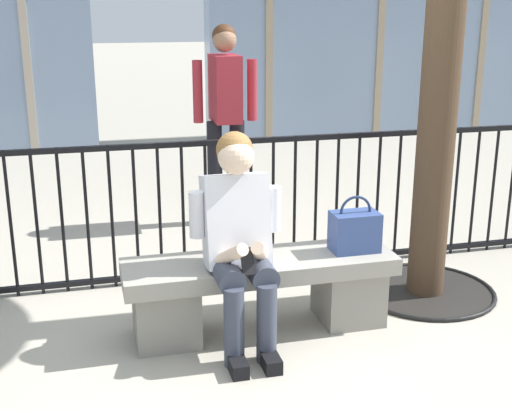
% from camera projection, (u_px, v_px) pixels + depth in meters
% --- Properties ---
extents(ground_plane, '(60.00, 60.00, 0.00)m').
position_uv_depth(ground_plane, '(260.00, 328.00, 4.08)').
color(ground_plane, '#A8A091').
extents(stone_bench, '(1.60, 0.44, 0.45)m').
position_uv_depth(stone_bench, '(260.00, 287.00, 4.00)').
color(stone_bench, gray).
rests_on(stone_bench, ground).
extents(seated_person_with_phone, '(0.52, 0.66, 1.21)m').
position_uv_depth(seated_person_with_phone, '(239.00, 235.00, 3.74)').
color(seated_person_with_phone, '#383D4C').
rests_on(seated_person_with_phone, ground).
extents(handbag_on_bench, '(0.28, 0.18, 0.34)m').
position_uv_depth(handbag_on_bench, '(355.00, 231.00, 4.04)').
color(handbag_on_bench, '#33477F').
rests_on(handbag_on_bench, stone_bench).
extents(bystander_at_railing, '(0.55, 0.38, 1.71)m').
position_uv_depth(bystander_at_railing, '(225.00, 110.00, 5.79)').
color(bystander_at_railing, black).
rests_on(bystander_at_railing, ground).
extents(plaza_railing, '(9.01, 0.04, 0.99)m').
position_uv_depth(plaza_railing, '(229.00, 208.00, 4.74)').
color(plaza_railing, black).
rests_on(plaza_railing, ground).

